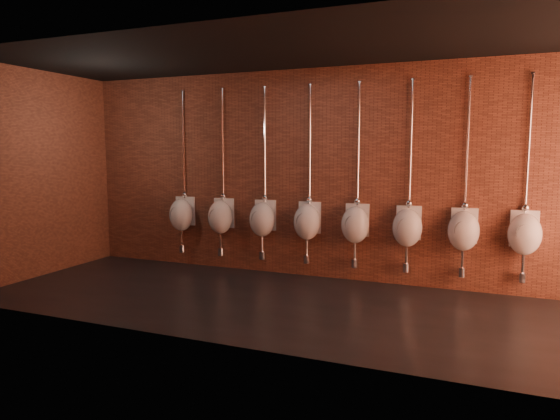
{
  "coord_description": "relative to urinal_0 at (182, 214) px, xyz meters",
  "views": [
    {
      "loc": [
        2.13,
        -5.82,
        1.97
      ],
      "look_at": [
        -0.57,
        0.9,
        1.1
      ],
      "focal_mm": 32.0,
      "sensor_mm": 36.0,
      "label": 1
    }
  ],
  "objects": [
    {
      "name": "urinal_5",
      "position": [
        3.76,
        0.0,
        0.0
      ],
      "size": [
        0.44,
        0.39,
        2.72
      ],
      "color": "white",
      "rests_on": "ground"
    },
    {
      "name": "urinal_7",
      "position": [
        5.26,
        0.0,
        0.0
      ],
      "size": [
        0.44,
        0.39,
        2.72
      ],
      "color": "white",
      "rests_on": "ground"
    },
    {
      "name": "urinal_4",
      "position": [
        3.01,
        0.0,
        0.0
      ],
      "size": [
        0.44,
        0.39,
        2.72
      ],
      "color": "white",
      "rests_on": "ground"
    },
    {
      "name": "urinal_3",
      "position": [
        2.25,
        0.0,
        0.0
      ],
      "size": [
        0.44,
        0.39,
        2.72
      ],
      "color": "white",
      "rests_on": "ground"
    },
    {
      "name": "ground",
      "position": [
        2.56,
        -1.35,
        -0.89
      ],
      "size": [
        8.5,
        8.5,
        0.0
      ],
      "primitive_type": "plane",
      "color": "black",
      "rests_on": "ground"
    },
    {
      "name": "room_shell",
      "position": [
        2.56,
        -1.35,
        1.12
      ],
      "size": [
        8.54,
        3.04,
        3.22
      ],
      "color": "black",
      "rests_on": "ground"
    },
    {
      "name": "urinal_2",
      "position": [
        1.5,
        0.0,
        0.0
      ],
      "size": [
        0.44,
        0.39,
        2.72
      ],
      "color": "white",
      "rests_on": "ground"
    },
    {
      "name": "urinal_1",
      "position": [
        0.75,
        0.0,
        0.0
      ],
      "size": [
        0.44,
        0.39,
        2.72
      ],
      "color": "white",
      "rests_on": "ground"
    },
    {
      "name": "urinal_6",
      "position": [
        4.51,
        0.0,
        0.0
      ],
      "size": [
        0.44,
        0.39,
        2.72
      ],
      "color": "white",
      "rests_on": "ground"
    },
    {
      "name": "urinal_0",
      "position": [
        0.0,
        0.0,
        0.0
      ],
      "size": [
        0.44,
        0.39,
        2.72
      ],
      "color": "white",
      "rests_on": "ground"
    }
  ]
}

